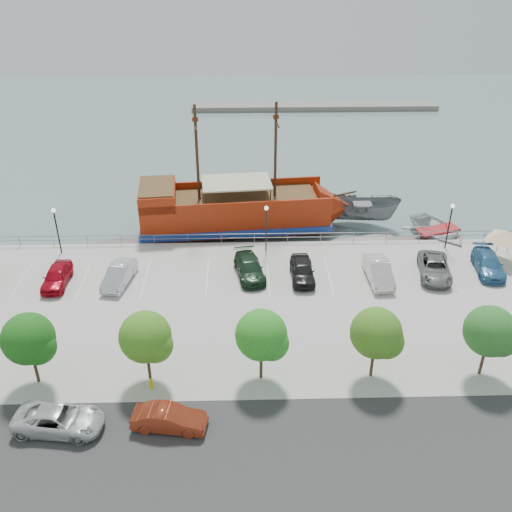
{
  "coord_description": "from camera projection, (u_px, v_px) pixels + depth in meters",
  "views": [
    {
      "loc": [
        -2.03,
        -37.47,
        24.78
      ],
      "look_at": [
        -1.0,
        2.0,
        2.0
      ],
      "focal_mm": 40.0,
      "sensor_mm": 36.0,
      "label": 1
    }
  ],
  "objects": [
    {
      "name": "lamp_post_right",
      "position": [
        450.0,
        218.0,
        49.39
      ],
      "size": [
        0.36,
        0.36,
        4.28
      ],
      "color": "black",
      "rests_on": "land_slab"
    },
    {
      "name": "fire_hydrant",
      "position": [
        151.0,
        383.0,
        35.14
      ],
      "size": [
        0.27,
        0.27,
        0.76
      ],
      "rotation": [
        0.0,
        0.0,
        0.11
      ],
      "color": "yellow",
      "rests_on": "sidewalk"
    },
    {
      "name": "street",
      "position": [
        283.0,
        452.0,
        31.01
      ],
      "size": [
        100.0,
        8.0,
        0.04
      ],
      "primitive_type": "cube",
      "color": "#353535",
      "rests_on": "land_slab"
    },
    {
      "name": "tree_d",
      "position": [
        264.0,
        337.0,
        34.48
      ],
      "size": [
        3.3,
        3.2,
        5.0
      ],
      "color": "#473321",
      "rests_on": "sidewalk"
    },
    {
      "name": "patrol_boat",
      "position": [
        362.0,
        211.0,
        56.41
      ],
      "size": [
        7.72,
        4.29,
        2.82
      ],
      "primitive_type": "imported",
      "rotation": [
        0.0,
        0.0,
        1.35
      ],
      "color": "slate",
      "rests_on": "ground"
    },
    {
      "name": "pirate_ship",
      "position": [
        250.0,
        210.0,
        54.81
      ],
      "size": [
        21.0,
        7.42,
        13.11
      ],
      "rotation": [
        0.0,
        0.0,
        0.09
      ],
      "color": "#962108",
      "rests_on": "ground"
    },
    {
      "name": "lamp_post_left",
      "position": [
        56.0,
        223.0,
        48.62
      ],
      "size": [
        0.36,
        0.36,
        4.28
      ],
      "color": "black",
      "rests_on": "land_slab"
    },
    {
      "name": "tree_e",
      "position": [
        379.0,
        335.0,
        34.64
      ],
      "size": [
        3.3,
        3.2,
        5.0
      ],
      "color": "#473321",
      "rests_on": "sidewalk"
    },
    {
      "name": "parked_car_g",
      "position": [
        435.0,
        268.0,
        46.46
      ],
      "size": [
        3.27,
        5.51,
        1.44
      ],
      "primitive_type": "imported",
      "rotation": [
        0.0,
        0.0,
        -0.18
      ],
      "color": "slate",
      "rests_on": "land_slab"
    },
    {
      "name": "tree_c",
      "position": [
        148.0,
        339.0,
        34.32
      ],
      "size": [
        3.3,
        3.2,
        5.0
      ],
      "color": "#473321",
      "rests_on": "sidewalk"
    },
    {
      "name": "street_sedan",
      "position": [
        169.0,
        419.0,
        32.21
      ],
      "size": [
        4.42,
        2.06,
        1.4
      ],
      "primitive_type": "imported",
      "rotation": [
        0.0,
        0.0,
        1.43
      ],
      "color": "maroon",
      "rests_on": "street"
    },
    {
      "name": "parked_car_a",
      "position": [
        57.0,
        276.0,
        45.3
      ],
      "size": [
        1.8,
        4.4,
        1.5
      ],
      "primitive_type": "imported",
      "rotation": [
        0.0,
        0.0,
        -0.01
      ],
      "color": "#AA0818",
      "rests_on": "land_slab"
    },
    {
      "name": "speedboat",
      "position": [
        437.0,
        234.0,
        53.84
      ],
      "size": [
        6.9,
        8.13,
        1.43
      ],
      "primitive_type": "imported",
      "rotation": [
        0.0,
        0.0,
        0.33
      ],
      "color": "silver",
      "rests_on": "ground"
    },
    {
      "name": "lamp_post_mid",
      "position": [
        266.0,
        220.0,
        49.03
      ],
      "size": [
        0.36,
        0.36,
        4.28
      ],
      "color": "black",
      "rests_on": "land_slab"
    },
    {
      "name": "parked_car_h",
      "position": [
        488.0,
        264.0,
        47.04
      ],
      "size": [
        2.58,
        5.16,
        1.44
      ],
      "primitive_type": "imported",
      "rotation": [
        0.0,
        0.0,
        -0.12
      ],
      "color": "teal",
      "rests_on": "land_slab"
    },
    {
      "name": "parked_car_f",
      "position": [
        379.0,
        271.0,
        45.84
      ],
      "size": [
        1.84,
        4.9,
        1.6
      ],
      "primitive_type": "imported",
      "rotation": [
        0.0,
        0.0,
        0.03
      ],
      "color": "silver",
      "rests_on": "land_slab"
    },
    {
      "name": "dock_east",
      "position": [
        426.0,
        241.0,
        53.58
      ],
      "size": [
        7.17,
        2.95,
        0.4
      ],
      "primitive_type": "cube",
      "rotation": [
        0.0,
        0.0,
        0.14
      ],
      "color": "#6D675B",
      "rests_on": "ground"
    },
    {
      "name": "sidewalk",
      "position": [
        277.0,
        377.0,
        36.21
      ],
      "size": [
        100.0,
        4.0,
        0.05
      ],
      "primitive_type": "cube",
      "color": "#AAA99C",
      "rests_on": "land_slab"
    },
    {
      "name": "far_shore",
      "position": [
        315.0,
        107.0,
        93.02
      ],
      "size": [
        40.0,
        3.0,
        0.8
      ],
      "primitive_type": "cube",
      "color": "gray",
      "rests_on": "ground"
    },
    {
      "name": "ground",
      "position": [
        269.0,
        301.0,
        45.37
      ],
      "size": [
        160.0,
        160.0,
        0.0
      ],
      "primitive_type": "plane",
      "color": "slate"
    },
    {
      "name": "parked_car_d",
      "position": [
        249.0,
        268.0,
        46.44
      ],
      "size": [
        2.92,
        5.3,
        1.45
      ],
      "primitive_type": "imported",
      "rotation": [
        0.0,
        0.0,
        0.18
      ],
      "color": "#18311D",
      "rests_on": "land_slab"
    },
    {
      "name": "canopy_tent",
      "position": [
        507.0,
        231.0,
        47.7
      ],
      "size": [
        4.0,
        4.0,
        3.2
      ],
      "rotation": [
        0.0,
        0.0,
        0.04
      ],
      "color": "slate",
      "rests_on": "land_slab"
    },
    {
      "name": "dock_mid",
      "position": [
        363.0,
        242.0,
        53.46
      ],
      "size": [
        6.52,
        3.36,
        0.36
      ],
      "primitive_type": "cube",
      "rotation": [
        0.0,
        0.0,
        0.26
      ],
      "color": "gray",
      "rests_on": "ground"
    },
    {
      "name": "parked_car_b",
      "position": [
        119.0,
        275.0,
        45.49
      ],
      "size": [
        2.39,
        4.78,
        1.51
      ],
      "primitive_type": "imported",
      "rotation": [
        0.0,
        0.0,
        -0.18
      ],
      "color": "silver",
      "rests_on": "land_slab"
    },
    {
      "name": "tree_f",
      "position": [
        492.0,
        333.0,
        34.8
      ],
      "size": [
        3.3,
        3.2,
        5.0
      ],
      "color": "#473321",
      "rests_on": "sidewalk"
    },
    {
      "name": "dock_west",
      "position": [
        119.0,
        245.0,
        52.93
      ],
      "size": [
        7.4,
        4.4,
        0.41
      ],
      "primitive_type": "cube",
      "rotation": [
        0.0,
        0.0,
        0.36
      ],
      "color": "slate",
      "rests_on": "ground"
    },
    {
      "name": "parked_car_e",
      "position": [
        302.0,
        270.0,
        46.04
      ],
      "size": [
        1.85,
        4.59,
        1.56
      ],
      "primitive_type": "imported",
      "rotation": [
        0.0,
        0.0,
        0.0
      ],
      "color": "black",
      "rests_on": "land_slab"
    },
    {
      "name": "tree_b",
      "position": [
        31.0,
        341.0,
        34.17
      ],
      "size": [
        3.3,
        3.2,
        5.0
      ],
      "color": "#473321",
      "rests_on": "sidewalk"
    },
    {
      "name": "street_van",
      "position": [
        59.0,
        420.0,
        32.14
      ],
      "size": [
        5.34,
        2.94,
        1.42
      ],
      "primitive_type": "imported",
      "rotation": [
        0.0,
        0.0,
        1.45
      ],
      "color": "#BDBEBF",
      "rests_on": "street"
    },
    {
      "name": "seawall_railing",
      "position": [
        265.0,
        238.0,
        51.36
      ],
      "size": [
        50.0,
        0.06,
        1.0
      ],
      "color": "slate",
      "rests_on": "land_slab"
    }
  ]
}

